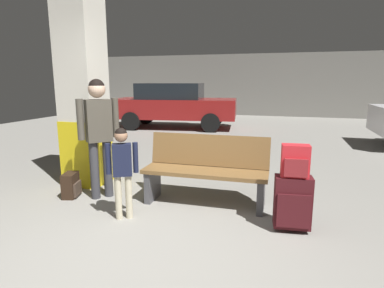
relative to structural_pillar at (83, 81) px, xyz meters
name	(u,v)px	position (x,y,z in m)	size (l,w,h in m)	color
ground_plane	(221,162)	(1.71, 2.08, -1.64)	(18.00, 18.00, 0.10)	gray
garage_back_wall	(260,85)	(1.71, 10.94, -0.19)	(18.00, 0.12, 2.80)	slate
structural_pillar	(83,81)	(0.00, 0.00, 0.00)	(0.57, 0.57, 3.20)	yellow
bench	(206,170)	(1.98, -0.30, -1.15)	(1.61, 0.55, 0.89)	brown
suitcase	(293,202)	(3.07, -0.82, -1.27)	(0.40, 0.27, 0.60)	#471419
backpack_bright	(295,161)	(3.07, -0.82, -0.82)	(0.29, 0.21, 0.34)	red
child	(122,164)	(1.19, -1.04, -0.93)	(0.33, 0.21, 1.07)	beige
adult	(99,126)	(0.56, -0.50, -0.59)	(0.41, 0.43, 1.61)	#38383D
backpack_dark_floor	(71,185)	(0.15, -0.62, -1.42)	(0.25, 0.31, 0.34)	black
parked_car_far	(174,104)	(-0.75, 6.11, -0.78)	(4.29, 2.22, 1.51)	maroon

